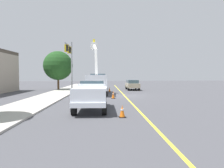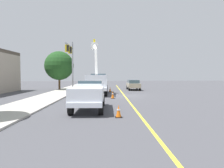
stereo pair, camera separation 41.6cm
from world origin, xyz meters
name	(u,v)px [view 1 (the left image)]	position (x,y,z in m)	size (l,w,h in m)	color
ground	(125,96)	(0.00, 0.00, 0.00)	(120.00, 120.00, 0.00)	#47474C
sidewalk_far_side	(53,96)	(0.69, 8.57, 0.06)	(60.00, 3.60, 0.12)	#B2ADA3
lane_centre_stripe	(125,96)	(0.00, 0.00, 0.00)	(50.00, 0.16, 0.01)	yellow
utility_bucket_truck	(97,82)	(2.64, 3.17, 1.61)	(8.38, 3.15, 7.25)	white
service_pickup_truck	(91,95)	(-9.38, 4.14, 1.12)	(5.75, 2.55, 2.06)	white
passing_minivan	(132,84)	(9.25, -2.99, 0.97)	(4.94, 2.28, 1.69)	tan
traffic_cone_leading	(122,111)	(-12.07, 2.34, 0.37)	(0.40, 0.40, 0.74)	black
traffic_cone_mid_front	(113,95)	(-2.62, 1.71, 0.40)	(0.40, 0.40, 0.82)	black
traffic_cone_mid_rear	(109,89)	(6.01, 1.21, 0.34)	(0.40, 0.40, 0.69)	black
traffic_signal_mast	(70,58)	(6.93, 7.04, 5.11)	(5.25, 0.73, 7.68)	gray
street_tree_right	(58,66)	(10.10, 9.30, 4.05)	(4.76, 4.76, 6.44)	brown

